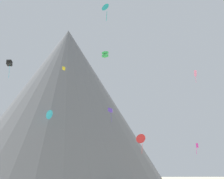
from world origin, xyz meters
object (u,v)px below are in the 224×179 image
(rock_massif, at_px, (66,109))
(kite_green_high, at_px, (105,54))
(kite_yellow_high, at_px, (64,68))
(kite_teal_high, at_px, (106,8))
(kite_red_low, at_px, (141,139))
(kite_black_high, at_px, (9,63))
(kite_cyan_mid, at_px, (49,114))
(kite_magenta_low, at_px, (197,147))
(kite_pink_high, at_px, (195,74))
(kite_violet_low, at_px, (28,144))
(kite_indigo_mid, at_px, (110,110))

(rock_massif, bearing_deg, kite_green_high, -70.45)
(kite_yellow_high, height_order, kite_teal_high, kite_teal_high)
(rock_massif, bearing_deg, kite_teal_high, -79.55)
(kite_red_low, distance_m, kite_black_high, 42.12)
(rock_massif, bearing_deg, kite_cyan_mid, -95.98)
(kite_yellow_high, xyz_separation_m, kite_magenta_low, (35.42, -5.08, -22.04))
(kite_black_high, relative_size, kite_teal_high, 1.48)
(kite_yellow_high, relative_size, kite_teal_high, 0.33)
(kite_magenta_low, height_order, kite_cyan_mid, kite_cyan_mid)
(kite_red_low, bearing_deg, rock_massif, -24.76)
(kite_black_high, bearing_deg, kite_cyan_mid, 5.75)
(kite_green_high, xyz_separation_m, kite_black_high, (-26.43, 8.16, -0.29))
(kite_red_low, bearing_deg, kite_green_high, 45.57)
(kite_red_low, relative_size, kite_pink_high, 1.67)
(kite_yellow_high, distance_m, kite_teal_high, 32.68)
(kite_yellow_high, xyz_separation_m, kite_teal_high, (9.77, -31.14, 1.64))
(kite_red_low, xyz_separation_m, kite_teal_high, (-10.87, -25.51, 21.88))
(kite_violet_low, bearing_deg, kite_teal_high, -101.98)
(kite_violet_low, relative_size, kite_pink_high, 0.99)
(kite_magenta_low, bearing_deg, kite_red_low, -141.05)
(kite_indigo_mid, height_order, kite_teal_high, kite_teal_high)
(kite_cyan_mid, bearing_deg, kite_black_high, -60.78)
(kite_indigo_mid, relative_size, kite_black_high, 0.75)
(kite_cyan_mid, xyz_separation_m, kite_pink_high, (34.94, -16.90, 6.99))
(kite_yellow_high, relative_size, kite_black_high, 0.23)
(rock_massif, relative_size, kite_cyan_mid, 28.45)
(kite_black_high, relative_size, kite_violet_low, 1.79)
(kite_indigo_mid, distance_m, kite_violet_low, 25.60)
(kite_red_low, bearing_deg, kite_magenta_low, -147.19)
(rock_massif, relative_size, kite_green_high, 42.45)
(kite_pink_high, bearing_deg, kite_green_high, 165.09)
(kite_red_low, bearing_deg, kite_black_high, 21.72)
(rock_massif, height_order, kite_black_high, rock_massif)
(kite_green_high, xyz_separation_m, kite_cyan_mid, (-14.56, 7.53, -14.85))
(kite_magenta_low, distance_m, kite_black_high, 55.91)
(kite_black_high, distance_m, kite_teal_high, 39.94)
(kite_green_high, height_order, kite_pink_high, kite_green_high)
(kite_magenta_low, relative_size, kite_indigo_mid, 0.73)
(kite_yellow_high, relative_size, kite_pink_high, 0.40)
(kite_black_high, bearing_deg, rock_massif, 68.76)
(kite_cyan_mid, bearing_deg, rock_massif, -153.74)
(kite_violet_low, bearing_deg, kite_cyan_mid, -87.40)
(kite_cyan_mid, height_order, kite_teal_high, kite_teal_high)
(kite_black_high, distance_m, kite_violet_low, 23.44)
(rock_massif, xyz_separation_m, kite_green_high, (11.85, -33.38, 8.01))
(kite_yellow_high, height_order, kite_green_high, kite_green_high)
(kite_red_low, xyz_separation_m, kite_pink_high, (10.96, -11.88, 13.81))
(kite_green_high, height_order, kite_cyan_mid, kite_green_high)
(kite_yellow_high, bearing_deg, kite_magenta_low, -178.17)
(kite_pink_high, bearing_deg, kite_black_high, 169.26)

